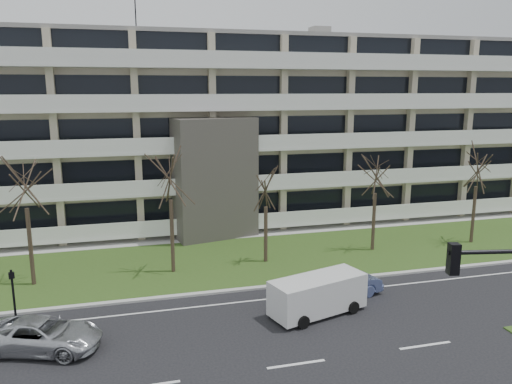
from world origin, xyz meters
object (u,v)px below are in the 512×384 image
object	(u,v)px
blue_sedan	(342,284)
pedestrian_signal	(13,290)
silver_pickup	(42,335)
white_van	(319,292)

from	to	relation	value
blue_sedan	pedestrian_signal	size ratio (longest dim) A/B	1.70
blue_sedan	silver_pickup	bearing A→B (deg)	82.26
pedestrian_signal	silver_pickup	bearing A→B (deg)	-77.58
blue_sedan	white_van	world-z (taller)	white_van
silver_pickup	pedestrian_signal	xyz separation A→B (m)	(-1.63, 3.00, 1.03)
silver_pickup	white_van	distance (m)	12.88
silver_pickup	blue_sedan	distance (m)	14.89
pedestrian_signal	blue_sedan	bearing A→B (deg)	-20.23
white_van	pedestrian_signal	bearing A→B (deg)	153.31
blue_sedan	white_van	size ratio (longest dim) A/B	0.88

